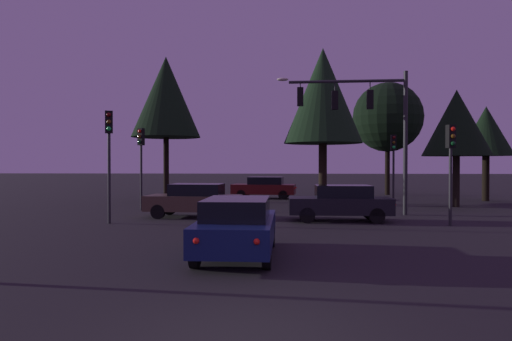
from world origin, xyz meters
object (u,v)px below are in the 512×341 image
(traffic_light_median, at_px, (394,155))
(car_crossing_right, at_px, (195,200))
(tree_right_cluster, at_px, (166,97))
(traffic_signal_mast_arm, at_px, (364,113))
(car_far_lane, at_px, (264,187))
(car_nearside_lane, at_px, (237,226))
(tree_behind_sign, at_px, (388,117))
(traffic_light_corner_right, at_px, (109,144))
(traffic_light_corner_left, at_px, (141,152))
(tree_left_far, at_px, (486,132))
(traffic_light_far_side, at_px, (451,154))
(tree_center_horizon, at_px, (456,123))
(tree_lot_edge, at_px, (323,96))
(car_crossing_left, at_px, (340,202))

(traffic_light_median, height_order, car_crossing_right, traffic_light_median)
(traffic_light_median, height_order, tree_right_cluster, tree_right_cluster)
(traffic_signal_mast_arm, height_order, car_far_lane, traffic_signal_mast_arm)
(traffic_signal_mast_arm, relative_size, car_nearside_lane, 1.57)
(traffic_light_median, xyz_separation_m, tree_behind_sign, (1.87, 9.25, 3.18))
(tree_behind_sign, bearing_deg, traffic_light_corner_right, -130.83)
(traffic_light_corner_left, distance_m, tree_right_cluster, 6.63)
(tree_left_far, bearing_deg, traffic_light_corner_right, -149.10)
(traffic_light_far_side, distance_m, car_nearside_lane, 10.10)
(tree_behind_sign, bearing_deg, tree_center_horizon, -81.67)
(tree_lot_edge, bearing_deg, car_far_lane, 127.74)
(car_crossing_left, xyz_separation_m, tree_left_far, (10.93, 10.88, 3.74))
(car_far_lane, bearing_deg, traffic_light_corner_right, -113.23)
(traffic_light_corner_right, distance_m, car_crossing_right, 4.51)
(car_nearside_lane, relative_size, car_crossing_right, 0.99)
(car_crossing_right, height_order, tree_center_horizon, tree_center_horizon)
(traffic_light_median, relative_size, tree_left_far, 0.66)
(tree_center_horizon, bearing_deg, car_far_lane, 153.23)
(traffic_signal_mast_arm, xyz_separation_m, car_crossing_right, (-7.86, -1.54, -4.04))
(tree_lot_edge, bearing_deg, tree_behind_sign, 56.64)
(traffic_light_corner_right, xyz_separation_m, tree_behind_sign, (15.36, 17.77, 2.89))
(traffic_light_median, bearing_deg, tree_left_far, 28.06)
(tree_left_far, bearing_deg, tree_center_horizon, -129.78)
(car_crossing_right, xyz_separation_m, car_far_lane, (2.74, 11.16, 0.00))
(traffic_light_median, relative_size, tree_behind_sign, 0.47)
(car_crossing_left, bearing_deg, traffic_light_corner_left, 158.03)
(car_far_lane, bearing_deg, car_crossing_right, -103.81)
(car_crossing_right, xyz_separation_m, tree_right_cluster, (-3.54, 8.48, 5.96))
(car_nearside_lane, bearing_deg, tree_behind_sign, 68.12)
(traffic_signal_mast_arm, bearing_deg, tree_center_horizon, 34.46)
(traffic_light_corner_left, distance_m, tree_behind_sign, 20.33)
(traffic_light_median, distance_m, tree_center_horizon, 3.82)
(traffic_signal_mast_arm, bearing_deg, tree_right_cluster, 148.69)
(traffic_light_corner_left, height_order, tree_right_cluster, tree_right_cluster)
(traffic_light_corner_left, relative_size, tree_left_far, 0.69)
(traffic_light_corner_right, xyz_separation_m, car_nearside_lane, (5.80, -6.01, -2.42))
(car_far_lane, distance_m, tree_behind_sign, 11.77)
(traffic_signal_mast_arm, relative_size, traffic_light_median, 1.65)
(car_nearside_lane, height_order, tree_center_horizon, tree_center_horizon)
(traffic_light_corner_left, distance_m, tree_lot_edge, 10.95)
(traffic_light_median, relative_size, car_far_lane, 0.89)
(tree_right_cluster, bearing_deg, traffic_light_median, -9.18)
(tree_behind_sign, xyz_separation_m, tree_lot_edge, (-5.94, -9.02, 0.32))
(car_crossing_left, bearing_deg, tree_center_horizon, 41.84)
(car_crossing_left, bearing_deg, tree_left_far, 44.87)
(traffic_light_corner_right, distance_m, car_far_lane, 14.85)
(car_crossing_right, bearing_deg, traffic_light_far_side, -11.65)
(car_nearside_lane, distance_m, tree_behind_sign, 26.18)
(traffic_signal_mast_arm, distance_m, traffic_light_median, 5.67)
(traffic_light_far_side, bearing_deg, tree_center_horizon, 67.34)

